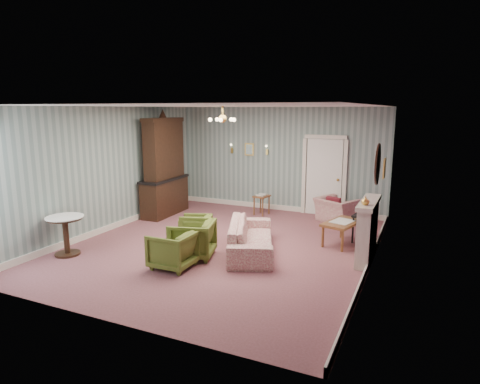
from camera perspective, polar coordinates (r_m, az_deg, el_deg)
The scene contains 27 objects.
floor at distance 8.81m, azimuth -2.28°, elevation -7.40°, with size 7.00×7.00×0.00m, color #864E54.
ceiling at distance 8.34m, azimuth -2.44°, elevation 11.83°, with size 7.00×7.00×0.00m, color white.
wall_back at distance 11.65m, azimuth 5.43°, elevation 4.51°, with size 6.00×6.00×0.00m, color slate.
wall_front at distance 5.62m, azimuth -18.65°, elevation -3.48°, with size 6.00×6.00×0.00m, color slate.
wall_left at distance 10.15m, azimuth -17.69°, elevation 3.01°, with size 7.00×7.00×0.00m, color slate.
wall_right at distance 7.61m, azimuth 18.26°, elevation 0.32°, with size 7.00×7.00×0.00m, color slate.
wall_right_floral at distance 7.61m, azimuth 18.15°, elevation 0.33°, with size 7.00×7.00×0.00m, color #AA5577.
door at distance 11.31m, azimuth 11.57°, elevation 2.23°, with size 1.12×0.12×2.16m, color white, non-canonical shape.
olive_chair_a at distance 7.61m, azimuth -9.29°, elevation -7.65°, with size 0.72×0.68×0.74m, color #546122.
olive_chair_b at distance 8.08m, azimuth -6.53°, elevation -6.23°, with size 0.78×0.73×0.80m, color #546122.
olive_chair_c at distance 8.93m, azimuth -6.15°, elevation -4.98°, with size 0.64×0.60×0.66m, color #546122.
sofa_chintz at distance 8.30m, azimuth 1.55°, elevation -5.54°, with size 2.15×0.63×0.84m, color #973D4B.
wingback_chair at distance 10.78m, azimuth 13.27°, elevation -1.90°, with size 0.95×0.62×0.83m, color #973D4B.
dresser at distance 11.27m, azimuth -10.51°, elevation 3.82°, with size 0.58×1.67×2.78m, color black, non-canonical shape.
fireplace at distance 8.21m, azimuth 17.23°, elevation -5.08°, with size 0.30×1.40×1.16m, color beige, non-canonical shape.
mantel_vase at distance 7.67m, azimuth 16.98°, elevation -1.17°, with size 0.15×0.15×0.15m, color gold.
oval_mirror at distance 7.94m, azimuth 18.48°, elevation 3.68°, with size 0.04×0.76×0.84m, color white, non-canonical shape.
framed_print at distance 9.31m, azimuth 19.36°, elevation 3.12°, with size 0.04×0.34×0.42m, color gold, non-canonical shape.
coffee_table at distance 9.06m, azimuth 13.93°, elevation -5.51°, with size 0.55×1.00×0.51m, color brown, non-canonical shape.
side_table_black at distance 9.27m, azimuth 16.66°, elevation -4.92°, with size 0.41×0.41×0.61m, color black, non-canonical shape.
pedestal_table at distance 8.83m, azimuth -22.95°, elevation -5.59°, with size 0.72×0.72×0.79m, color black, non-canonical shape.
nesting_table at distance 11.26m, azimuth 3.01°, elevation -1.69°, with size 0.35×0.44×0.58m, color brown, non-canonical shape.
gilt_mirror_back at distance 11.91m, azimuth 1.27°, elevation 5.92°, with size 0.28×0.06×0.36m, color gold, non-canonical shape.
sconce_left at distance 12.12m, azimuth -1.17°, elevation 6.01°, with size 0.16×0.12×0.30m, color gold, non-canonical shape.
sconce_right at distance 11.69m, azimuth 3.73°, elevation 5.79°, with size 0.16×0.12×0.30m, color gold, non-canonical shape.
chandelier at distance 8.34m, azimuth -2.42°, elevation 9.97°, with size 0.56×0.56×0.36m, color gold, non-canonical shape.
burgundy_cushion at distance 10.63m, azimuth 12.87°, elevation -1.70°, with size 0.38×0.10×0.38m, color maroon.
Camera 1 is at (3.76, -7.44, 2.83)m, focal length 30.81 mm.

